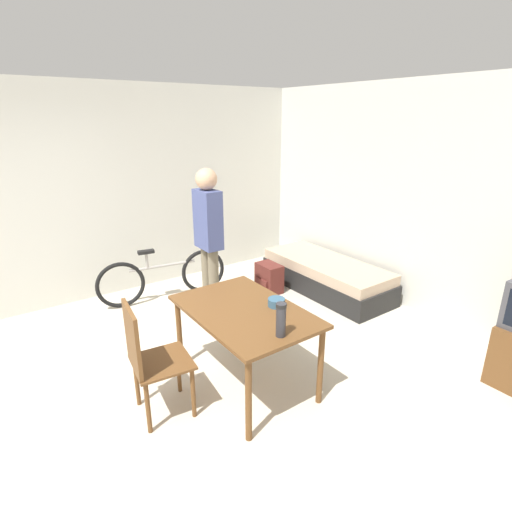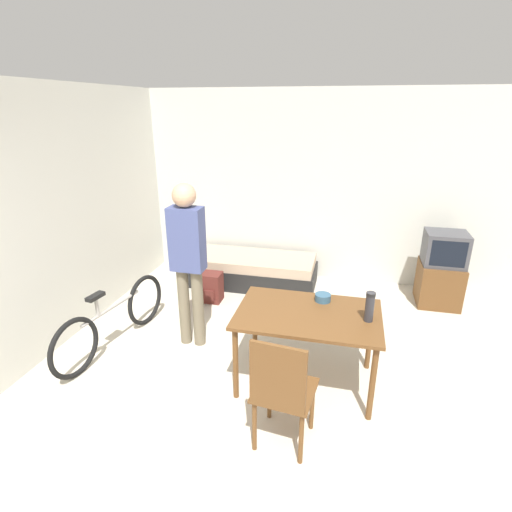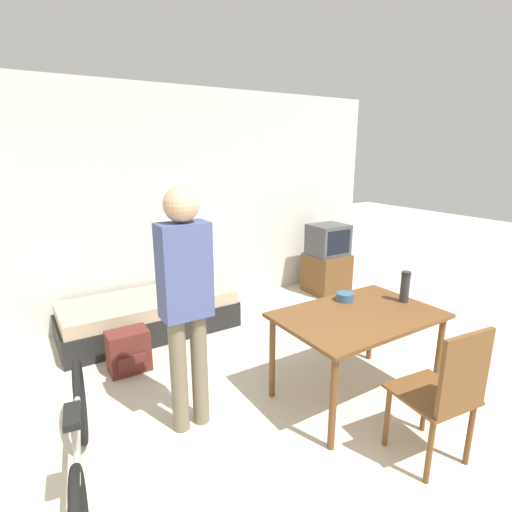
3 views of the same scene
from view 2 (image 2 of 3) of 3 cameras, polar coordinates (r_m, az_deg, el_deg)
name	(u,v)px [view 2 (image 2 of 3)]	position (r m, az deg, el deg)	size (l,w,h in m)	color
ground_plane	(229,492)	(3.16, -3.90, -30.60)	(20.00, 20.00, 0.00)	beige
wall_back	(306,188)	(5.86, 7.09, 9.60)	(5.62, 0.06, 2.70)	silver
wall_left	(77,211)	(4.94, -24.22, 5.85)	(0.06, 4.81, 2.70)	silver
daybed	(251,270)	(5.84, -0.77, -1.99)	(1.88, 0.77, 0.43)	black
tv	(441,271)	(5.68, 24.94, -1.92)	(0.52, 0.53, 0.98)	brown
dining_table	(308,321)	(3.65, 7.43, -9.17)	(1.27, 0.84, 0.74)	brown
wooden_chair	(281,389)	(3.03, 3.64, -18.46)	(0.49, 0.49, 0.98)	brown
bicycle	(113,320)	(4.57, -19.72, -8.66)	(0.31, 1.67, 0.71)	black
person_standing	(188,254)	(4.12, -9.72, 0.26)	(0.34, 0.24, 1.77)	#6B604C
thermos_flask	(370,305)	(3.52, 15.94, -6.81)	(0.08, 0.08, 0.27)	#2D2D33
mate_bowl	(323,298)	(3.82, 9.52, -5.88)	(0.15, 0.15, 0.07)	#335670
backpack	(208,287)	(5.37, -6.87, -4.41)	(0.36, 0.27, 0.40)	#56231E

